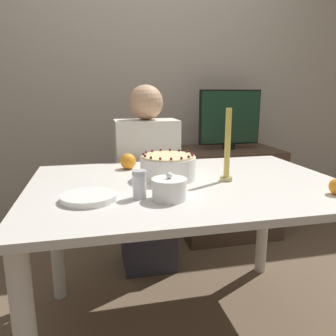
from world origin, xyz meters
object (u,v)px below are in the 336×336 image
(cake, at_px, (168,167))
(person_man_blue_shirt, at_px, (147,190))
(sugar_bowl, at_px, (169,189))
(candle, at_px, (227,151))
(tv_monitor, at_px, (230,119))
(sugar_shaker, at_px, (139,184))

(cake, height_order, person_man_blue_shirt, person_man_blue_shirt)
(cake, relative_size, sugar_bowl, 1.90)
(candle, height_order, tv_monitor, tv_monitor)
(sugar_shaker, height_order, person_man_blue_shirt, person_man_blue_shirt)
(sugar_bowl, height_order, sugar_shaker, sugar_shaker)
(person_man_blue_shirt, xyz_separation_m, tv_monitor, (0.74, 0.39, 0.43))
(sugar_bowl, bearing_deg, person_man_blue_shirt, 86.14)
(sugar_bowl, bearing_deg, tv_monitor, 58.36)
(sugar_bowl, bearing_deg, candle, 32.85)
(sugar_shaker, bearing_deg, tv_monitor, 54.16)
(sugar_bowl, distance_m, tv_monitor, 1.54)
(candle, distance_m, tv_monitor, 1.20)
(sugar_bowl, bearing_deg, cake, 78.01)
(cake, height_order, sugar_bowl, cake)
(cake, distance_m, sugar_shaker, 0.30)
(sugar_shaker, bearing_deg, cake, 56.03)
(sugar_shaker, distance_m, tv_monitor, 1.56)
(cake, relative_size, tv_monitor, 0.50)
(tv_monitor, bearing_deg, sugar_bowl, -121.64)
(cake, distance_m, tv_monitor, 1.26)
(sugar_shaker, xyz_separation_m, tv_monitor, (0.91, 1.26, 0.14))
(sugar_shaker, bearing_deg, person_man_blue_shirt, 79.00)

